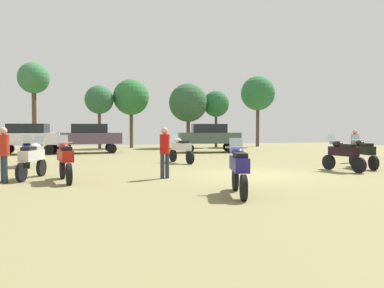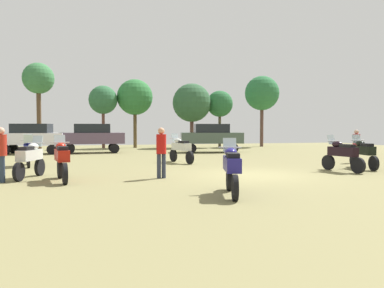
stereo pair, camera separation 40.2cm
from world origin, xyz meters
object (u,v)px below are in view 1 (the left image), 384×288
(motorcycle_3, at_px, (32,158))
(tree_4, at_px, (258,94))
(motorcycle_7, at_px, (181,148))
(tree_1, at_px, (216,104))
(person_2, at_px, (165,149))
(tree_2, at_px, (131,97))
(car_2, at_px, (89,136))
(tree_6, at_px, (99,100))
(tree_5, at_px, (188,103))
(person_3, at_px, (4,150))
(motorcycle_6, at_px, (27,151))
(tree_3, at_px, (34,79))
(person_1, at_px, (355,143))
(motorcycle_8, at_px, (65,159))
(motorcycle_2, at_px, (343,154))
(car_4, at_px, (209,136))
(car_1, at_px, (28,136))
(motorcycle_4, at_px, (363,152))
(motorcycle_5, at_px, (239,167))

(motorcycle_3, relative_size, tree_4, 0.32)
(motorcycle_7, relative_size, tree_1, 0.44)
(person_2, xyz_separation_m, tree_2, (1.30, 20.30, 3.31))
(car_2, height_order, tree_6, tree_6)
(tree_4, relative_size, tree_5, 1.16)
(person_3, bearing_deg, tree_5, -62.52)
(motorcycle_7, xyz_separation_m, tree_6, (-3.34, 14.51, 3.31))
(motorcycle_6, distance_m, car_2, 9.24)
(motorcycle_6, xyz_separation_m, motorcycle_7, (7.07, -0.03, -0.00))
(tree_3, bearing_deg, tree_6, -7.93)
(person_1, bearing_deg, motorcycle_7, 121.99)
(motorcycle_8, xyz_separation_m, person_3, (-1.84, 0.16, 0.29))
(motorcycle_2, distance_m, car_4, 12.85)
(motorcycle_8, relative_size, tree_5, 0.40)
(motorcycle_2, bearing_deg, tree_1, 73.32)
(person_3, xyz_separation_m, tree_6, (3.72, 19.76, 3.00))
(person_1, distance_m, tree_4, 16.71)
(motorcycle_2, distance_m, tree_3, 25.26)
(tree_3, bearing_deg, car_1, -86.94)
(motorcycle_2, height_order, tree_2, tree_2)
(motorcycle_7, bearing_deg, tree_6, 86.39)
(person_2, bearing_deg, car_4, 64.59)
(tree_3, xyz_separation_m, tree_6, (5.13, -0.72, -1.62))
(motorcycle_3, relative_size, tree_6, 0.39)
(motorcycle_7, distance_m, tree_5, 14.82)
(motorcycle_6, height_order, tree_2, tree_2)
(motorcycle_2, xyz_separation_m, tree_2, (-5.99, 20.13, 3.62))
(tree_2, height_order, tree_5, tree_2)
(motorcycle_3, distance_m, motorcycle_4, 13.18)
(person_1, bearing_deg, tree_6, 81.54)
(person_1, distance_m, tree_1, 16.30)
(tree_2, distance_m, tree_3, 7.94)
(motorcycle_2, distance_m, person_3, 12.40)
(car_1, height_order, tree_1, tree_1)
(car_1, relative_size, tree_5, 0.81)
(tree_3, bearing_deg, person_3, -86.05)
(motorcycle_3, distance_m, car_4, 15.66)
(car_1, height_order, tree_2, tree_2)
(motorcycle_8, height_order, tree_3, tree_3)
(motorcycle_3, bearing_deg, person_3, -112.22)
(tree_1, bearing_deg, motorcycle_7, -115.90)
(car_2, height_order, tree_3, tree_3)
(car_1, height_order, car_4, same)
(motorcycle_3, relative_size, person_1, 1.25)
(person_2, relative_size, tree_5, 0.31)
(tree_5, bearing_deg, tree_2, 169.23)
(motorcycle_3, bearing_deg, tree_5, 78.01)
(tree_1, bearing_deg, motorcycle_5, -107.99)
(motorcycle_4, bearing_deg, tree_4, 86.26)
(motorcycle_7, bearing_deg, person_1, -30.78)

